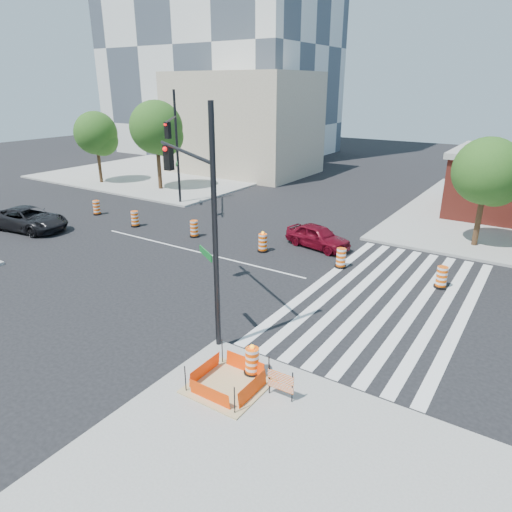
# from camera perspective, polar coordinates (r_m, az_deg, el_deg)

# --- Properties ---
(ground) EXTENTS (120.00, 120.00, 0.00)m
(ground) POSITION_cam_1_polar(r_m,az_deg,el_deg) (25.87, -7.60, 0.59)
(ground) COLOR black
(ground) RESTS_ON ground
(sidewalk_nw) EXTENTS (22.00, 22.00, 0.15)m
(sidewalk_nw) POSITION_cam_1_polar(r_m,az_deg,el_deg) (50.52, -9.93, 10.40)
(sidewalk_nw) COLOR gray
(sidewalk_nw) RESTS_ON ground
(crosswalk_east) EXTENTS (6.75, 13.50, 0.01)m
(crosswalk_east) POSITION_cam_1_polar(r_m,az_deg,el_deg) (20.89, 15.97, -5.08)
(crosswalk_east) COLOR silver
(crosswalk_east) RESTS_ON ground
(lane_centerline) EXTENTS (14.00, 0.12, 0.01)m
(lane_centerline) POSITION_cam_1_polar(r_m,az_deg,el_deg) (25.86, -7.61, 0.60)
(lane_centerline) COLOR silver
(lane_centerline) RESTS_ON ground
(excavation_pit) EXTENTS (2.20, 2.20, 0.90)m
(excavation_pit) POSITION_cam_1_polar(r_m,az_deg,el_deg) (14.46, -3.50, -15.72)
(excavation_pit) COLOR tan
(excavation_pit) RESTS_ON ground
(beige_midrise) EXTENTS (14.00, 10.00, 10.00)m
(beige_midrise) POSITION_cam_1_polar(r_m,az_deg,el_deg) (49.23, -1.64, 16.21)
(beige_midrise) COLOR tan
(beige_midrise) RESTS_ON ground
(red_coupe) EXTENTS (4.14, 2.33, 1.33)m
(red_coupe) POSITION_cam_1_polar(r_m,az_deg,el_deg) (26.29, 7.73, 2.45)
(red_coupe) COLOR maroon
(red_coupe) RESTS_ON ground
(dark_suv) EXTENTS (5.56, 3.13, 1.47)m
(dark_suv) POSITION_cam_1_polar(r_m,az_deg,el_deg) (32.69, -26.52, 4.18)
(dark_suv) COLOR black
(dark_suv) RESTS_ON ground
(signal_pole_se) EXTENTS (5.39, 3.34, 8.21)m
(signal_pole_se) POSITION_cam_1_polar(r_m,az_deg,el_deg) (16.21, -7.38, 7.07)
(signal_pole_se) COLOR black
(signal_pole_se) RESTS_ON ground
(signal_pole_nw) EXTENTS (3.93, 5.09, 8.32)m
(signal_pole_nw) POSITION_cam_1_polar(r_m,az_deg,el_deg) (34.07, -10.19, 14.11)
(signal_pole_nw) COLOR black
(signal_pole_nw) RESTS_ON ground
(pit_drum) EXTENTS (0.54, 0.54, 1.07)m
(pit_drum) POSITION_cam_1_polar(r_m,az_deg,el_deg) (14.75, -0.49, -13.11)
(pit_drum) COLOR black
(pit_drum) RESTS_ON ground
(barricade) EXTENTS (0.85, 0.06, 0.99)m
(barricade) POSITION_cam_1_polar(r_m,az_deg,el_deg) (13.76, 3.11, -15.41)
(barricade) COLOR #FF5505
(barricade) RESTS_ON ground
(tree_north_a) EXTENTS (3.87, 3.87, 6.58)m
(tree_north_a) POSITION_cam_1_polar(r_m,az_deg,el_deg) (45.51, -19.30, 14.02)
(tree_north_a) COLOR #382314
(tree_north_a) RESTS_ON ground
(tree_north_b) EXTENTS (4.49, 4.49, 7.63)m
(tree_north_b) POSITION_cam_1_polar(r_m,az_deg,el_deg) (41.08, -12.25, 15.07)
(tree_north_b) COLOR #382314
(tree_north_b) RESTS_ON ground
(tree_north_c) EXTENTS (3.67, 3.66, 6.22)m
(tree_north_c) POSITION_cam_1_polar(r_m,az_deg,el_deg) (28.21, 26.95, 9.02)
(tree_north_c) COLOR #382314
(tree_north_c) RESTS_ON ground
(median_drum_0) EXTENTS (0.60, 0.60, 1.02)m
(median_drum_0) POSITION_cam_1_polar(r_m,az_deg,el_deg) (34.85, -19.29, 5.68)
(median_drum_0) COLOR black
(median_drum_0) RESTS_ON ground
(median_drum_1) EXTENTS (0.60, 0.60, 1.02)m
(median_drum_1) POSITION_cam_1_polar(r_m,az_deg,el_deg) (31.12, -14.89, 4.45)
(median_drum_1) COLOR black
(median_drum_1) RESTS_ON ground
(median_drum_2) EXTENTS (0.60, 0.60, 1.02)m
(median_drum_2) POSITION_cam_1_polar(r_m,az_deg,el_deg) (28.24, -7.72, 3.33)
(median_drum_2) COLOR black
(median_drum_2) RESTS_ON ground
(median_drum_3) EXTENTS (0.60, 0.60, 1.18)m
(median_drum_3) POSITION_cam_1_polar(r_m,az_deg,el_deg) (25.46, 0.85, 1.61)
(median_drum_3) COLOR black
(median_drum_3) RESTS_ON ground
(median_drum_4) EXTENTS (0.60, 0.60, 1.02)m
(median_drum_4) POSITION_cam_1_polar(r_m,az_deg,el_deg) (23.61, 10.57, -0.33)
(median_drum_4) COLOR black
(median_drum_4) RESTS_ON ground
(median_drum_5) EXTENTS (0.60, 0.60, 1.02)m
(median_drum_5) POSITION_cam_1_polar(r_m,az_deg,el_deg) (22.58, 22.16, -2.56)
(median_drum_5) COLOR black
(median_drum_5) RESTS_ON ground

